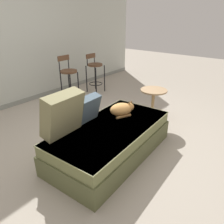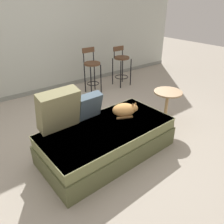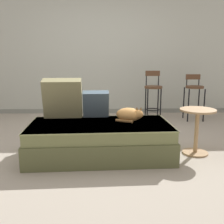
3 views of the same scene
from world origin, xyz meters
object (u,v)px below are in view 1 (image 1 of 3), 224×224
at_px(throw_pillow_middle, 88,108).
at_px(throw_pillow_corner, 63,114).
at_px(cat, 122,109).
at_px(bar_stool_near_window, 69,76).
at_px(side_table, 153,101).
at_px(bar_stool_by_doorway, 95,70).
at_px(couch, 111,140).

bearing_deg(throw_pillow_middle, throw_pillow_corner, -177.34).
xyz_separation_m(throw_pillow_middle, cat, (0.43, -0.24, -0.10)).
distance_m(bar_stool_near_window, side_table, 1.87).
distance_m(throw_pillow_corner, throw_pillow_middle, 0.44).
bearing_deg(side_table, throw_pillow_corner, 171.37).
bearing_deg(cat, bar_stool_near_window, 71.08).
bearing_deg(bar_stool_by_doorway, throw_pillow_middle, -139.63).
bearing_deg(bar_stool_near_window, throw_pillow_corner, -132.93).
height_order(throw_pillow_middle, bar_stool_by_doorway, bar_stool_by_doorway).
height_order(cat, bar_stool_near_window, bar_stool_near_window).
distance_m(throw_pillow_corner, bar_stool_near_window, 2.18).
distance_m(couch, throw_pillow_middle, 0.51).
xyz_separation_m(couch, throw_pillow_middle, (-0.06, 0.33, 0.39)).
bearing_deg(couch, throw_pillow_corner, 147.30).
xyz_separation_m(throw_pillow_corner, cat, (0.86, -0.22, -0.18)).
bearing_deg(side_table, throw_pillow_middle, 167.65).
xyz_separation_m(couch, throw_pillow_corner, (-0.49, 0.31, 0.47)).
xyz_separation_m(throw_pillow_corner, throw_pillow_middle, (0.43, 0.02, -0.08)).
xyz_separation_m(couch, bar_stool_by_doorway, (1.79, 1.90, 0.31)).
bearing_deg(throw_pillow_middle, bar_stool_by_doorway, 40.37).
bearing_deg(bar_stool_by_doorway, cat, -128.09).
bearing_deg(throw_pillow_middle, cat, -29.14).
distance_m(bar_stool_by_doorway, side_table, 1.94).
relative_size(couch, throw_pillow_corner, 3.37).
relative_size(throw_pillow_corner, throw_pillow_middle, 1.45).
bearing_deg(side_table, cat, 177.31).
distance_m(throw_pillow_middle, cat, 0.50).
height_order(couch, throw_pillow_corner, throw_pillow_corner).
xyz_separation_m(throw_pillow_middle, side_table, (1.27, -0.28, -0.22)).
xyz_separation_m(bar_stool_by_doorway, side_table, (-0.57, -1.85, -0.14)).
bearing_deg(cat, couch, -165.44).
relative_size(couch, cat, 4.52).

